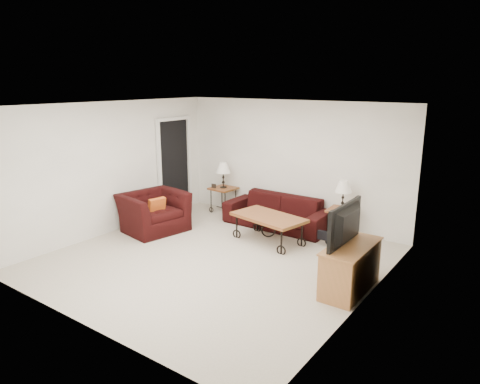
# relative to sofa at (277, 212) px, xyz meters

# --- Properties ---
(ground) EXTENTS (5.00, 5.00, 0.00)m
(ground) POSITION_rel_sofa_xyz_m (0.03, -2.02, -0.31)
(ground) COLOR beige
(ground) RESTS_ON ground
(wall_back) EXTENTS (5.00, 0.02, 2.50)m
(wall_back) POSITION_rel_sofa_xyz_m (0.03, 0.48, 0.94)
(wall_back) COLOR white
(wall_back) RESTS_ON ground
(wall_front) EXTENTS (5.00, 0.02, 2.50)m
(wall_front) POSITION_rel_sofa_xyz_m (0.03, -4.52, 0.94)
(wall_front) COLOR white
(wall_front) RESTS_ON ground
(wall_left) EXTENTS (0.02, 5.00, 2.50)m
(wall_left) POSITION_rel_sofa_xyz_m (-2.47, -2.02, 0.94)
(wall_left) COLOR white
(wall_left) RESTS_ON ground
(wall_right) EXTENTS (0.02, 5.00, 2.50)m
(wall_right) POSITION_rel_sofa_xyz_m (2.53, -2.02, 0.94)
(wall_right) COLOR white
(wall_right) RESTS_ON ground
(ceiling) EXTENTS (5.00, 5.00, 0.00)m
(ceiling) POSITION_rel_sofa_xyz_m (0.03, -2.02, 2.19)
(ceiling) COLOR white
(ceiling) RESTS_ON wall_back
(doorway) EXTENTS (0.08, 0.94, 2.04)m
(doorway) POSITION_rel_sofa_xyz_m (-2.44, -0.37, 0.71)
(doorway) COLOR black
(doorway) RESTS_ON ground
(sofa) EXTENTS (2.15, 0.84, 0.63)m
(sofa) POSITION_rel_sofa_xyz_m (0.00, 0.00, 0.00)
(sofa) COLOR black
(sofa) RESTS_ON ground
(side_table_left) EXTENTS (0.55, 0.55, 0.56)m
(side_table_left) POSITION_rel_sofa_xyz_m (-1.50, 0.18, -0.03)
(side_table_left) COLOR brown
(side_table_left) RESTS_ON ground
(side_table_right) EXTENTS (0.54, 0.54, 0.55)m
(side_table_right) POSITION_rel_sofa_xyz_m (1.30, 0.18, -0.04)
(side_table_right) COLOR brown
(side_table_right) RESTS_ON ground
(lamp_left) EXTENTS (0.34, 0.34, 0.56)m
(lamp_left) POSITION_rel_sofa_xyz_m (-1.50, 0.18, 0.53)
(lamp_left) COLOR black
(lamp_left) RESTS_ON side_table_left
(lamp_right) EXTENTS (0.33, 0.33, 0.55)m
(lamp_right) POSITION_rel_sofa_xyz_m (1.30, 0.18, 0.51)
(lamp_right) COLOR black
(lamp_right) RESTS_ON side_table_right
(photo_frame_left) EXTENTS (0.11, 0.03, 0.09)m
(photo_frame_left) POSITION_rel_sofa_xyz_m (-1.65, 0.03, 0.30)
(photo_frame_left) COLOR black
(photo_frame_left) RESTS_ON side_table_left
(photo_frame_right) EXTENTS (0.11, 0.03, 0.09)m
(photo_frame_right) POSITION_rel_sofa_xyz_m (1.45, 0.03, 0.28)
(photo_frame_right) COLOR black
(photo_frame_right) RESTS_ON side_table_right
(coffee_table) EXTENTS (1.44, 0.96, 0.50)m
(coffee_table) POSITION_rel_sofa_xyz_m (0.32, -0.83, -0.07)
(coffee_table) COLOR brown
(coffee_table) RESTS_ON ground
(armchair) EXTENTS (1.22, 1.33, 0.76)m
(armchair) POSITION_rel_sofa_xyz_m (-1.85, -1.60, 0.06)
(armchair) COLOR black
(armchair) RESTS_ON ground
(throw_pillow) EXTENTS (0.15, 0.35, 0.34)m
(throw_pillow) POSITION_rel_sofa_xyz_m (-1.70, -1.65, 0.21)
(throw_pillow) COLOR red
(throw_pillow) RESTS_ON armchair
(tv_stand) EXTENTS (0.47, 1.12, 0.67)m
(tv_stand) POSITION_rel_sofa_xyz_m (2.26, -1.80, 0.02)
(tv_stand) COLOR #B96E44
(tv_stand) RESTS_ON ground
(television) EXTENTS (0.13, 1.01, 0.58)m
(television) POSITION_rel_sofa_xyz_m (2.24, -1.80, 0.65)
(television) COLOR black
(television) RESTS_ON tv_stand
(backpack) EXTENTS (0.42, 0.35, 0.50)m
(backpack) POSITION_rel_sofa_xyz_m (1.25, -0.32, -0.06)
(backpack) COLOR black
(backpack) RESTS_ON ground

